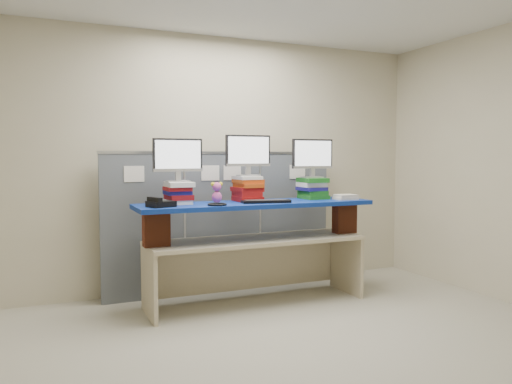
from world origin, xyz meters
name	(u,v)px	position (x,y,z in m)	size (l,w,h in m)	color
room	(302,166)	(0.00, 0.00, 1.40)	(5.00, 4.00, 2.80)	beige
cubicle_partition	(223,221)	(0.00, 1.78, 0.77)	(2.60, 0.06, 1.53)	#51575F
desk	(256,251)	(0.14, 1.20, 0.53)	(2.17, 0.63, 0.66)	#C3B595
brick_pier_left	(156,229)	(-0.86, 1.15, 0.82)	(0.23, 0.13, 0.32)	maroon
brick_pier_right	(344,218)	(1.15, 1.15, 0.82)	(0.23, 0.13, 0.32)	maroon
blue_board	(256,204)	(0.14, 1.20, 1.00)	(2.37, 0.59, 0.04)	navy
book_stack_left	(178,193)	(-0.61, 1.32, 1.13)	(0.25, 0.30, 0.21)	white
book_stack_center	(247,189)	(0.10, 1.33, 1.15)	(0.27, 0.32, 0.25)	maroon
book_stack_right	(312,188)	(0.85, 1.32, 1.14)	(0.27, 0.31, 0.22)	#1C691C
monitor_left	(178,157)	(-0.61, 1.32, 1.47)	(0.47, 0.13, 0.41)	#B0AFB5
monitor_center	(248,153)	(0.11, 1.32, 1.51)	(0.47, 0.13, 0.41)	#B0AFB5
monitor_right	(312,156)	(0.85, 1.32, 1.48)	(0.47, 0.13, 0.41)	#B0AFB5
keyboard	(266,201)	(0.20, 1.09, 1.04)	(0.49, 0.23, 0.03)	black
mouse	(288,201)	(0.43, 1.06, 1.04)	(0.06, 0.10, 0.03)	black
desk_phone	(160,203)	(-0.84, 1.10, 1.06)	(0.26, 0.25, 0.09)	black
headset	(217,204)	(-0.33, 1.02, 1.03)	(0.18, 0.18, 0.02)	black
plush_toy	(217,192)	(-0.24, 1.27, 1.13)	(0.12, 0.09, 0.20)	#D8529B
binder_stack	(345,197)	(1.12, 1.10, 1.05)	(0.22, 0.18, 0.05)	beige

